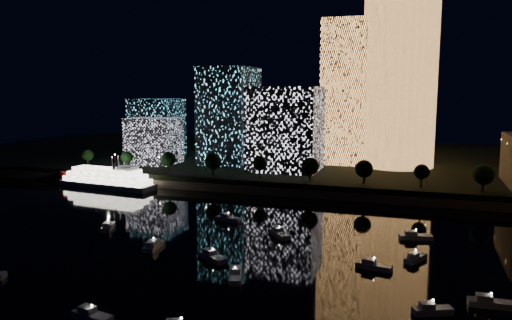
# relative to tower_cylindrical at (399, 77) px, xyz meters

# --- Properties ---
(ground) EXTENTS (520.00, 520.00, 0.00)m
(ground) POSITION_rel_tower_cylindrical_xyz_m (-18.86, -136.26, -44.71)
(ground) COLOR black
(ground) RESTS_ON ground
(far_bank) EXTENTS (420.00, 160.00, 5.00)m
(far_bank) POSITION_rel_tower_cylindrical_xyz_m (-18.86, 23.74, -42.21)
(far_bank) COLOR black
(far_bank) RESTS_ON ground
(seawall) EXTENTS (420.00, 6.00, 3.00)m
(seawall) POSITION_rel_tower_cylindrical_xyz_m (-18.86, -54.26, -43.21)
(seawall) COLOR #6B5E4C
(seawall) RESTS_ON ground
(tower_cylindrical) EXTENTS (34.00, 34.00, 79.16)m
(tower_cylindrical) POSITION_rel_tower_cylindrical_xyz_m (0.00, 0.00, 0.00)
(tower_cylindrical) COLOR #EE9A4C
(tower_cylindrical) RESTS_ON far_bank
(tower_rectangular) EXTENTS (20.57, 20.57, 65.44)m
(tower_rectangular) POSITION_rel_tower_cylindrical_xyz_m (-23.57, 1.59, -6.99)
(tower_rectangular) COLOR #EE9A4C
(tower_rectangular) RESTS_ON far_bank
(midrise_blocks) EXTENTS (96.50, 41.03, 44.29)m
(midrise_blocks) POSITION_rel_tower_cylindrical_xyz_m (-76.56, -18.67, -21.72)
(midrise_blocks) COLOR silver
(midrise_blocks) RESTS_ON far_bank
(riverboat) EXTENTS (45.59, 13.54, 13.53)m
(riverboat) POSITION_rel_tower_cylindrical_xyz_m (-111.02, -62.58, -41.24)
(riverboat) COLOR silver
(riverboat) RESTS_ON ground
(motorboats) EXTENTS (107.91, 71.60, 2.78)m
(motorboats) POSITION_rel_tower_cylindrical_xyz_m (-26.04, -127.95, -43.89)
(motorboats) COLOR silver
(motorboats) RESTS_ON ground
(esplanade_trees) EXTENTS (166.07, 6.90, 8.95)m
(esplanade_trees) POSITION_rel_tower_cylindrical_xyz_m (-40.06, -48.26, -34.24)
(esplanade_trees) COLOR black
(esplanade_trees) RESTS_ON far_bank
(street_lamps) EXTENTS (132.70, 0.70, 5.65)m
(street_lamps) POSITION_rel_tower_cylindrical_xyz_m (-52.86, -42.26, -35.68)
(street_lamps) COLOR black
(street_lamps) RESTS_ON far_bank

